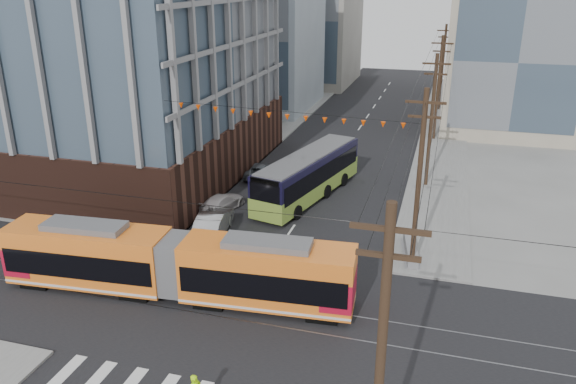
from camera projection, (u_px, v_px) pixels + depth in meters
name	position (u px, v px, depth m)	size (l,w,h in m)	color
ground	(208.00, 354.00, 26.35)	(160.00, 160.00, 0.00)	slate
office_building	(70.00, 5.00, 47.53)	(30.00, 25.00, 28.60)	#381E16
bg_bldg_nw_near	(245.00, 38.00, 74.14)	(18.00, 16.00, 18.00)	#8C99A5
bg_bldg_ne_near	(512.00, 59.00, 62.37)	(14.00, 14.00, 16.00)	gray
bg_bldg_nw_far	(305.00, 20.00, 90.94)	(16.00, 18.00, 20.00)	gray
bg_bldg_ne_far	(514.00, 48.00, 80.15)	(16.00, 16.00, 14.00)	#8C99A5
utility_pole_near	(380.00, 372.00, 16.79)	(0.30, 0.30, 11.00)	black
utility_pole_far	(442.00, 68.00, 72.39)	(0.30, 0.30, 11.00)	black
streetcar	(175.00, 265.00, 30.52)	(19.53, 2.75, 3.76)	orange
city_bus	(308.00, 175.00, 44.45)	(2.83, 13.06, 3.70)	black
parked_car_silver	(213.00, 223.00, 38.30)	(1.76, 5.05, 1.66)	#ACACAC
parked_car_white	(222.00, 203.00, 42.27)	(1.79, 4.41, 1.28)	#B3AEAE
parked_car_grey	(260.00, 170.00, 49.38)	(2.02, 4.38, 1.22)	#565E66
jersey_barrier	(411.00, 249.00, 35.51)	(0.95, 4.23, 0.85)	gray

